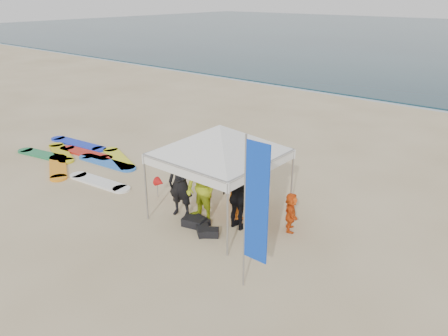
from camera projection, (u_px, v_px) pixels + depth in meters
ground at (137, 238)px, 10.74m from camera, size 120.00×120.00×0.00m
shoreline_foam at (397, 103)px, 23.75m from camera, size 160.00×1.20×0.01m
person_black_a at (181, 182)px, 11.48m from camera, size 0.80×0.63×1.93m
person_yellow at (201, 189)px, 11.19m from camera, size 0.99×0.82×1.85m
person_orange_a at (239, 190)px, 11.36m from camera, size 1.23×0.98×1.67m
person_black_b at (239, 198)px, 10.87m from camera, size 1.02×0.46×1.71m
person_orange_b at (240, 178)px, 12.02m from camera, size 0.91×0.68×1.69m
person_seated at (291, 212)px, 10.89m from camera, size 0.78×0.96×1.03m
canopy_tent at (220, 125)px, 10.86m from camera, size 3.86×3.86×2.91m
feather_flag at (255, 205)px, 8.14m from camera, size 0.55×0.04×3.27m
marker_pennant at (160, 182)px, 12.62m from camera, size 0.28×0.28×0.64m
gear_pile at (200, 225)px, 11.11m from camera, size 1.24×0.77×0.22m
surfboard_spread at (81, 158)px, 15.74m from camera, size 6.02×3.21×0.07m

